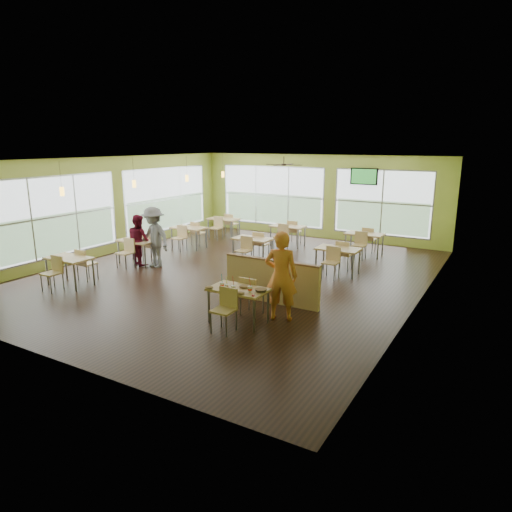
% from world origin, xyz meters
% --- Properties ---
extents(room, '(12.00, 12.04, 3.20)m').
position_xyz_m(room, '(0.00, 0.00, 1.60)').
color(room, black).
rests_on(room, ground).
extents(window_bays, '(9.24, 10.24, 2.38)m').
position_xyz_m(window_bays, '(-2.65, 3.08, 1.48)').
color(window_bays, white).
rests_on(window_bays, room).
extents(main_table, '(1.22, 1.52, 0.87)m').
position_xyz_m(main_table, '(2.00, -3.00, 0.63)').
color(main_table, '#D9B574').
rests_on(main_table, floor).
extents(half_wall_divider, '(2.40, 0.14, 1.04)m').
position_xyz_m(half_wall_divider, '(2.00, -1.55, 0.52)').
color(half_wall_divider, '#D9B574').
rests_on(half_wall_divider, floor).
extents(dining_tables, '(6.92, 8.72, 0.87)m').
position_xyz_m(dining_tables, '(-1.05, 1.71, 0.63)').
color(dining_tables, '#D9B574').
rests_on(dining_tables, floor).
extents(pendant_lights, '(0.11, 7.31, 0.86)m').
position_xyz_m(pendant_lights, '(-3.20, 0.68, 2.45)').
color(pendant_lights, '#2D2119').
rests_on(pendant_lights, ceiling).
extents(ceiling_fan, '(1.25, 1.25, 0.29)m').
position_xyz_m(ceiling_fan, '(-0.00, 3.00, 2.95)').
color(ceiling_fan, '#2D2119').
rests_on(ceiling_fan, ceiling).
extents(tv_backwall, '(1.00, 0.07, 0.60)m').
position_xyz_m(tv_backwall, '(1.80, 5.90, 2.45)').
color(tv_backwall, black).
rests_on(tv_backwall, wall_back).
extents(man_plaid, '(0.80, 0.65, 1.91)m').
position_xyz_m(man_plaid, '(2.66, -2.38, 0.95)').
color(man_plaid, red).
rests_on(man_plaid, floor).
extents(patron_maroon, '(0.90, 0.79, 1.55)m').
position_xyz_m(patron_maroon, '(-3.09, -0.56, 0.78)').
color(patron_maroon, maroon).
rests_on(patron_maroon, floor).
extents(patron_grey, '(1.26, 0.83, 1.82)m').
position_xyz_m(patron_grey, '(-2.51, -0.53, 0.91)').
color(patron_grey, slate).
rests_on(patron_grey, floor).
extents(cup_blue, '(0.09, 0.09, 0.34)m').
position_xyz_m(cup_blue, '(1.71, -3.16, 0.82)').
color(cup_blue, white).
rests_on(cup_blue, main_table).
extents(cup_yellow, '(0.09, 0.09, 0.33)m').
position_xyz_m(cup_yellow, '(1.85, -3.21, 0.82)').
color(cup_yellow, white).
rests_on(cup_yellow, main_table).
extents(cup_red_near, '(0.10, 0.10, 0.36)m').
position_xyz_m(cup_red_near, '(2.04, -3.25, 0.82)').
color(cup_red_near, white).
rests_on(cup_red_near, main_table).
extents(cup_red_far, '(0.10, 0.10, 0.35)m').
position_xyz_m(cup_red_far, '(2.34, -3.11, 0.82)').
color(cup_red_far, white).
rests_on(cup_red_far, main_table).
extents(food_basket, '(0.24, 0.24, 0.06)m').
position_xyz_m(food_basket, '(2.50, -2.95, 0.78)').
color(food_basket, black).
rests_on(food_basket, main_table).
extents(ketchup_cup, '(0.06, 0.06, 0.02)m').
position_xyz_m(ketchup_cup, '(2.51, -3.27, 0.76)').
color(ketchup_cup, '#B51726').
rests_on(ketchup_cup, main_table).
extents(wrapper_left, '(0.19, 0.17, 0.04)m').
position_xyz_m(wrapper_left, '(1.48, -3.29, 0.77)').
color(wrapper_left, olive).
rests_on(wrapper_left, main_table).
extents(wrapper_mid, '(0.27, 0.26, 0.06)m').
position_xyz_m(wrapper_mid, '(2.08, -2.90, 0.78)').
color(wrapper_mid, olive).
rests_on(wrapper_mid, main_table).
extents(wrapper_right, '(0.16, 0.14, 0.04)m').
position_xyz_m(wrapper_right, '(2.23, -3.27, 0.77)').
color(wrapper_right, olive).
rests_on(wrapper_right, main_table).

